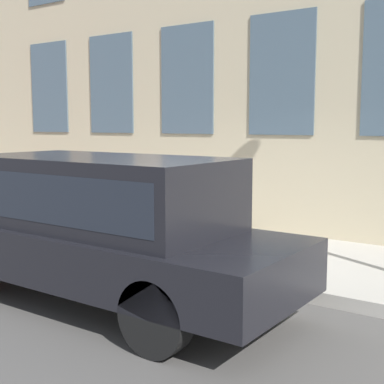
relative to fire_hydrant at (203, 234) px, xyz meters
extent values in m
plane|color=#514F4C|center=(-0.45, 0.00, -0.57)|extent=(80.00, 80.00, 0.00)
cube|color=#B2ADA3|center=(1.04, 0.00, -0.49)|extent=(2.99, 60.00, 0.17)
cube|color=#4C6070|center=(2.52, 0.00, 2.52)|extent=(0.03, 1.29, 2.19)
cube|color=#4C6070|center=(2.52, 2.11, 2.52)|extent=(0.03, 1.29, 2.19)
cube|color=#4C6070|center=(2.52, 4.23, 2.52)|extent=(0.03, 1.29, 2.19)
cube|color=#4C6070|center=(2.52, 6.34, 2.52)|extent=(0.03, 1.29, 2.19)
cylinder|color=gray|center=(0.00, 0.00, -0.38)|extent=(0.35, 0.35, 0.04)
cylinder|color=gray|center=(0.00, 0.00, -0.08)|extent=(0.26, 0.26, 0.65)
sphere|color=slate|center=(0.00, 0.00, 0.25)|extent=(0.27, 0.27, 0.27)
cylinder|color=black|center=(0.00, 0.00, 0.33)|extent=(0.09, 0.09, 0.11)
cylinder|color=gray|center=(0.00, -0.18, 0.00)|extent=(0.09, 0.10, 0.09)
cylinder|color=gray|center=(0.00, 0.18, 0.00)|extent=(0.09, 0.10, 0.09)
cylinder|color=#998466|center=(0.02, 0.47, -0.14)|extent=(0.08, 0.08, 0.53)
cylinder|color=#998466|center=(0.13, 0.47, -0.14)|extent=(0.08, 0.08, 0.53)
cube|color=#1E59A5|center=(0.08, 0.47, 0.33)|extent=(0.14, 0.10, 0.40)
cylinder|color=#1E59A5|center=(-0.02, 0.47, 0.34)|extent=(0.06, 0.06, 0.38)
cylinder|color=#1E59A5|center=(0.18, 0.47, 0.34)|extent=(0.06, 0.06, 0.38)
sphere|color=beige|center=(0.08, 0.47, 0.61)|extent=(0.18, 0.18, 0.18)
cylinder|color=black|center=(-1.09, 2.03, -0.19)|extent=(0.24, 0.76, 0.76)
cylinder|color=black|center=(-2.69, -1.27, -0.19)|extent=(0.24, 0.76, 0.76)
cylinder|color=black|center=(-1.09, -1.27, -0.19)|extent=(0.24, 0.76, 0.76)
cube|color=black|center=(-1.89, 0.38, 0.10)|extent=(1.84, 5.33, 0.59)
cube|color=black|center=(-1.89, 0.25, 0.82)|extent=(1.62, 3.31, 0.84)
cube|color=#1E232D|center=(-1.89, 0.25, 0.82)|extent=(1.63, 3.04, 0.54)
camera|label=1|loc=(-6.46, -4.36, 1.62)|focal=50.00mm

